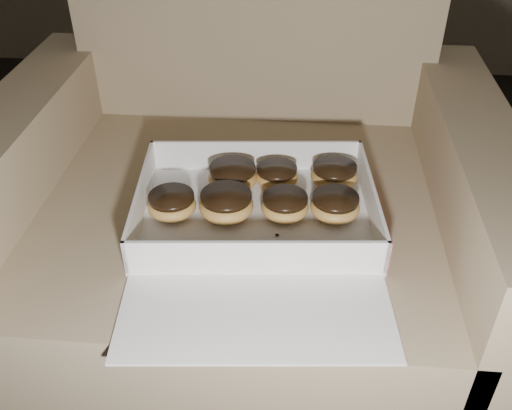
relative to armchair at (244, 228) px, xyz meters
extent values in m
cube|color=#917B5D|center=(0.00, -0.05, -0.09)|extent=(0.78, 0.78, 0.46)
cube|color=#917B5D|center=(-0.42, -0.05, -0.02)|extent=(0.13, 0.78, 0.61)
cube|color=#917B5D|center=(0.42, -0.05, -0.02)|extent=(0.13, 0.78, 0.61)
cube|color=white|center=(0.04, -0.14, 0.14)|extent=(0.44, 0.34, 0.01)
cube|color=white|center=(0.02, 0.01, 0.17)|extent=(0.41, 0.04, 0.06)
cube|color=white|center=(0.05, -0.29, 0.17)|extent=(0.41, 0.04, 0.06)
cube|color=white|center=(-0.16, -0.16, 0.17)|extent=(0.03, 0.31, 0.06)
cube|color=white|center=(0.24, -0.12, 0.17)|extent=(0.03, 0.31, 0.06)
cube|color=#DB5864|center=(0.24, -0.12, 0.17)|extent=(0.03, 0.30, 0.05)
cube|color=white|center=(0.06, -0.38, 0.14)|extent=(0.42, 0.21, 0.01)
ellipsoid|color=gold|center=(-0.01, -0.06, 0.17)|extent=(0.09, 0.09, 0.04)
cylinder|color=black|center=(-0.01, -0.06, 0.19)|extent=(0.09, 0.09, 0.01)
ellipsoid|color=gold|center=(0.18, -0.03, 0.16)|extent=(0.09, 0.09, 0.04)
cylinder|color=black|center=(0.18, -0.03, 0.18)|extent=(0.08, 0.08, 0.01)
ellipsoid|color=gold|center=(0.07, -0.04, 0.16)|extent=(0.08, 0.08, 0.04)
cylinder|color=black|center=(0.07, -0.04, 0.18)|extent=(0.08, 0.08, 0.01)
ellipsoid|color=gold|center=(-0.01, -0.15, 0.17)|extent=(0.10, 0.10, 0.05)
cylinder|color=black|center=(-0.01, -0.15, 0.19)|extent=(0.09, 0.09, 0.01)
ellipsoid|color=gold|center=(-0.11, -0.15, 0.16)|extent=(0.09, 0.09, 0.04)
cylinder|color=black|center=(-0.11, -0.15, 0.18)|extent=(0.08, 0.08, 0.01)
ellipsoid|color=gold|center=(0.09, -0.14, 0.16)|extent=(0.08, 0.08, 0.04)
cylinder|color=black|center=(0.09, -0.14, 0.18)|extent=(0.08, 0.08, 0.01)
ellipsoid|color=gold|center=(0.18, -0.13, 0.16)|extent=(0.09, 0.09, 0.04)
cylinder|color=black|center=(0.18, -0.13, 0.18)|extent=(0.08, 0.08, 0.01)
ellipsoid|color=black|center=(0.17, -0.26, 0.15)|extent=(0.01, 0.01, 0.00)
ellipsoid|color=black|center=(0.13, -0.24, 0.15)|extent=(0.01, 0.01, 0.00)
ellipsoid|color=black|center=(0.21, -0.14, 0.15)|extent=(0.01, 0.01, 0.00)
ellipsoid|color=black|center=(0.08, -0.20, 0.15)|extent=(0.01, 0.01, 0.00)
camera|label=1|loc=(0.11, -0.95, 0.76)|focal=40.00mm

